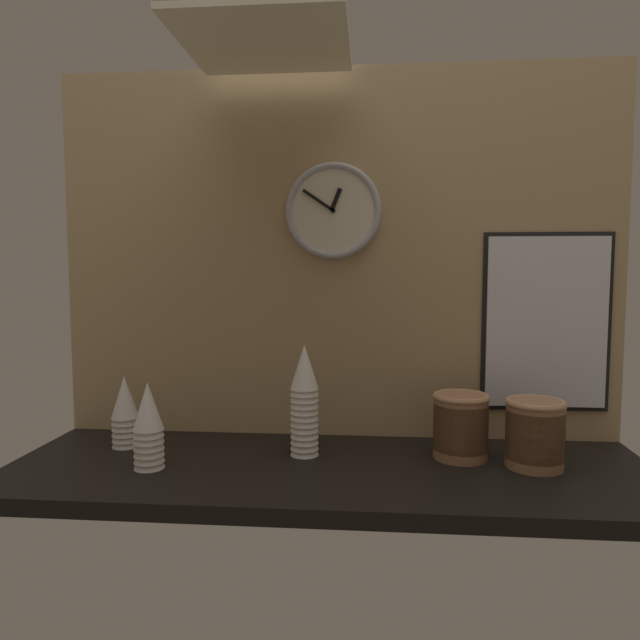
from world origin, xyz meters
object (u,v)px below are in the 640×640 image
cup_stack_far_left (125,411)px  bowl_stack_far_right (535,432)px  wall_clock (333,211)px  menu_board (546,322)px  bowl_stack_right (461,424)px  cup_stack_center (304,400)px  cup_stack_left (148,425)px

cup_stack_far_left → bowl_stack_far_right: 1.07m
bowl_stack_far_right → wall_clock: bearing=157.0°
bowl_stack_far_right → menu_board: (0.09, 0.22, 0.25)m
menu_board → bowl_stack_right: bearing=-146.4°
cup_stack_far_left → menu_board: (1.15, 0.15, 0.24)m
cup_stack_center → bowl_stack_far_right: bearing=-4.4°
wall_clock → cup_stack_center: bearing=-110.1°
cup_stack_left → menu_board: size_ratio=0.43×
cup_stack_left → wall_clock: (0.43, 0.30, 0.54)m
cup_stack_left → cup_stack_center: 0.39m
cup_stack_center → bowl_stack_far_right: 0.58m
cup_stack_far_left → cup_stack_center: bearing=-3.4°
cup_stack_left → wall_clock: size_ratio=0.79×
menu_board → cup_stack_left: bearing=-162.9°
cup_stack_far_left → bowl_stack_right: (0.90, -0.02, -0.01)m
bowl_stack_right → cup_stack_left: bearing=-169.4°
cup_stack_far_left → wall_clock: bearing=14.3°
cup_stack_far_left → cup_stack_center: 0.50m
bowl_stack_right → wall_clock: size_ratio=0.62×
bowl_stack_far_right → menu_board: menu_board is taller
cup_stack_center → wall_clock: size_ratio=1.08×
bowl_stack_far_right → wall_clock: size_ratio=0.62×
cup_stack_far_left → bowl_stack_far_right: size_ratio=1.17×
cup_stack_left → bowl_stack_right: bearing=10.6°
bowl_stack_right → bowl_stack_far_right: same height
cup_stack_far_left → bowl_stack_right: cup_stack_far_left is taller
menu_board → cup_stack_far_left: bearing=-172.5°
bowl_stack_right → bowl_stack_far_right: size_ratio=1.00×
cup_stack_left → wall_clock: wall_clock is taller
wall_clock → bowl_stack_far_right: bearing=-23.0°
wall_clock → cup_stack_left: bearing=-144.6°
cup_stack_left → cup_stack_far_left: bearing=128.8°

